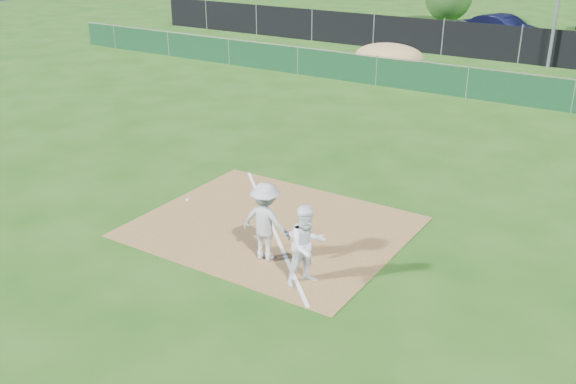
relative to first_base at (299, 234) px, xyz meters
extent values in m
plane|color=#1C460F|center=(-0.79, 9.07, -0.06)|extent=(90.00, 90.00, 0.00)
cube|color=brown|center=(-0.79, 0.07, -0.05)|extent=(6.00, 5.00, 0.02)
cube|color=white|center=(-0.79, 0.07, -0.03)|extent=(5.01, 5.01, 0.01)
cube|color=#0D321A|center=(-0.79, 14.07, 0.54)|extent=(44.00, 0.05, 1.20)
ellipsoid|color=#9D7F4C|center=(-5.79, 17.57, 0.53)|extent=(3.38, 2.60, 1.17)
cube|color=black|center=(-0.79, 22.07, 0.84)|extent=(46.00, 0.04, 1.80)
cube|color=black|center=(-0.79, 27.07, -0.05)|extent=(46.00, 9.00, 0.01)
cube|color=silver|center=(0.00, 0.00, 0.00)|extent=(0.45, 0.45, 0.07)
imported|color=silver|center=(-0.05, -1.26, 0.82)|extent=(1.14, 0.70, 1.71)
sphere|color=white|center=(-1.83, -1.66, 1.04)|extent=(0.08, 0.08, 0.08)
imported|color=white|center=(1.19, -1.65, 0.79)|extent=(0.96, 1.03, 1.69)
imported|color=#9EA1A5|center=(-5.03, 25.59, 0.67)|extent=(4.53, 3.29, 1.43)
imported|color=black|center=(-3.13, 27.52, 0.72)|extent=(4.95, 3.30, 1.54)
cylinder|color=#382316|center=(-8.43, 32.88, 0.49)|extent=(0.24, 0.24, 1.09)
camera|label=1|loc=(6.83, -11.11, 6.63)|focal=40.00mm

